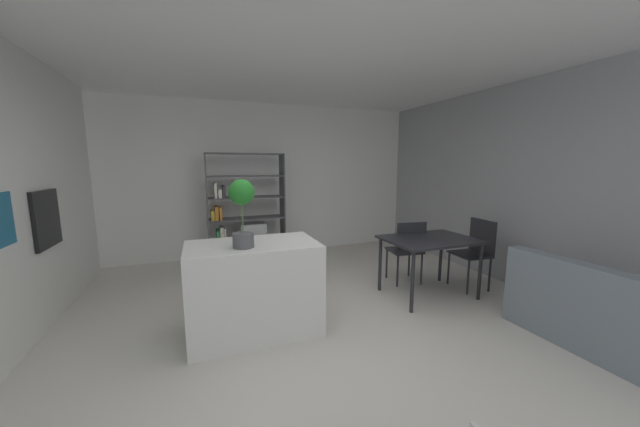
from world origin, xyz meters
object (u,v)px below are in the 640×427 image
at_px(dining_table, 429,244).
at_px(built_in_oven, 46,219).
at_px(potted_plant_on_island, 242,206).
at_px(dining_chair_far, 408,247).
at_px(sofa, 633,328).
at_px(open_bookshelf, 242,217).
at_px(kitchen_island, 254,288).
at_px(dining_chair_window_side, 476,247).

bearing_deg(dining_table, built_in_oven, 168.76).
height_order(potted_plant_on_island, dining_table, potted_plant_on_island).
relative_size(potted_plant_on_island, dining_table, 0.56).
bearing_deg(dining_table, potted_plant_on_island, -173.75).
relative_size(built_in_oven, dining_table, 0.53).
relative_size(built_in_oven, dining_chair_far, 0.66).
bearing_deg(sofa, dining_table, 22.67).
xyz_separation_m(dining_table, sofa, (0.75, -1.78, -0.40)).
bearing_deg(open_bookshelf, kitchen_island, -94.75).
height_order(dining_chair_window_side, dining_chair_far, dining_chair_window_side).
xyz_separation_m(potted_plant_on_island, dining_table, (2.38, 0.26, -0.64)).
relative_size(potted_plant_on_island, dining_chair_window_side, 0.67).
distance_m(dining_table, dining_chair_window_side, 0.79).
relative_size(kitchen_island, dining_chair_window_side, 1.34).
bearing_deg(kitchen_island, dining_table, 3.53).
bearing_deg(dining_chair_window_side, kitchen_island, -82.99).
bearing_deg(potted_plant_on_island, built_in_oven, 149.57).
distance_m(built_in_oven, open_bookshelf, 2.72).
relative_size(kitchen_island, sofa, 0.67).
relative_size(kitchen_island, open_bookshelf, 0.68).
xyz_separation_m(open_bookshelf, dining_table, (2.06, -2.41, -0.11)).
bearing_deg(built_in_oven, open_bookshelf, 35.46).
bearing_deg(kitchen_island, sofa, -28.56).
distance_m(kitchen_island, dining_table, 2.29).
bearing_deg(potted_plant_on_island, open_bookshelf, 83.29).
height_order(potted_plant_on_island, dining_chair_far, potted_plant_on_island).
bearing_deg(open_bookshelf, potted_plant_on_island, -96.71).
bearing_deg(dining_chair_far, sofa, 116.75).
distance_m(potted_plant_on_island, dining_chair_far, 2.58).
bearing_deg(built_in_oven, potted_plant_on_island, -30.43).
xyz_separation_m(built_in_oven, open_bookshelf, (2.20, 1.57, -0.35)).
relative_size(built_in_oven, kitchen_island, 0.47).
distance_m(potted_plant_on_island, dining_chair_window_side, 3.26).
relative_size(open_bookshelf, sofa, 0.99).
distance_m(kitchen_island, dining_chair_window_side, 3.06).
distance_m(built_in_oven, potted_plant_on_island, 2.19).
xyz_separation_m(kitchen_island, open_bookshelf, (0.21, 2.55, 0.33)).
bearing_deg(dining_chair_window_side, dining_chair_far, -114.78).
bearing_deg(open_bookshelf, dining_chair_window_side, -40.39).
height_order(dining_table, sofa, sofa).
relative_size(kitchen_island, dining_chair_far, 1.40).
relative_size(built_in_oven, potted_plant_on_island, 0.94).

